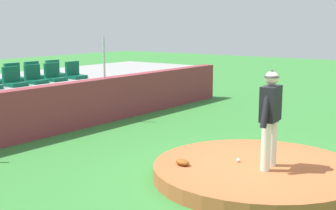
{
  "coord_description": "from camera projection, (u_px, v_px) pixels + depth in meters",
  "views": [
    {
      "loc": [
        -7.51,
        -3.54,
        2.8
      ],
      "look_at": [
        0.0,
        2.04,
        1.17
      ],
      "focal_mm": 49.53,
      "sensor_mm": 36.0,
      "label": 1
    }
  ],
  "objects": [
    {
      "name": "baseball",
      "position": [
        238.0,
        160.0,
        8.63
      ],
      "size": [
        0.07,
        0.07,
        0.07
      ],
      "primitive_type": "sphere",
      "color": "white",
      "rests_on": "pitchers_mound"
    },
    {
      "name": "stadium_chair_4",
      "position": [
        54.0,
        75.0,
        13.1
      ],
      "size": [
        0.48,
        0.44,
        0.5
      ],
      "rotation": [
        0.0,
        0.0,
        3.14
      ],
      "color": "#0D5C40",
      "rests_on": "bleacher_platform"
    },
    {
      "name": "stadium_chair_5",
      "position": [
        75.0,
        73.0,
        13.65
      ],
      "size": [
        0.48,
        0.44,
        0.5
      ],
      "rotation": [
        0.0,
        0.0,
        3.14
      ],
      "color": "#0D5C40",
      "rests_on": "bleacher_platform"
    },
    {
      "name": "pitchers_mound",
      "position": [
        257.0,
        172.0,
        8.48
      ],
      "size": [
        3.83,
        3.83,
        0.27
      ],
      "primitive_type": "cylinder",
      "color": "#AE5B31",
      "rests_on": "ground_plane"
    },
    {
      "name": "fielding_glove",
      "position": [
        183.0,
        162.0,
        8.43
      ],
      "size": [
        0.27,
        0.34,
        0.11
      ],
      "primitive_type": "ellipsoid",
      "rotation": [
        0.0,
        0.0,
        1.32
      ],
      "color": "brown",
      "rests_on": "pitchers_mound"
    },
    {
      "name": "stadium_chair_2",
      "position": [
        14.0,
        80.0,
        11.98
      ],
      "size": [
        0.48,
        0.44,
        0.5
      ],
      "rotation": [
        0.0,
        0.0,
        3.14
      ],
      "color": "#0D5C40",
      "rests_on": "bleacher_platform"
    },
    {
      "name": "stadium_chair_10",
      "position": [
        34.0,
        73.0,
        13.61
      ],
      "size": [
        0.48,
        0.44,
        0.5
      ],
      "rotation": [
        0.0,
        0.0,
        3.14
      ],
      "color": "#0D5C40",
      "rests_on": "bleacher_platform"
    },
    {
      "name": "brick_barrier",
      "position": [
        49.0,
        110.0,
        11.82
      ],
      "size": [
        15.47,
        0.4,
        1.27
      ],
      "primitive_type": "cube",
      "color": "brown",
      "rests_on": "ground_plane"
    },
    {
      "name": "pitcher",
      "position": [
        270.0,
        112.0,
        8.1
      ],
      "size": [
        0.79,
        0.3,
        1.76
      ],
      "rotation": [
        0.0,
        0.0,
        0.1
      ],
      "color": "silver",
      "rests_on": "pitchers_mound"
    },
    {
      "name": "fence_post_right",
      "position": [
        104.0,
        58.0,
        13.22
      ],
      "size": [
        0.06,
        0.06,
        1.17
      ],
      "primitive_type": "cylinder",
      "color": "silver",
      "rests_on": "brick_barrier"
    },
    {
      "name": "stadium_chair_9",
      "position": [
        14.0,
        75.0,
        13.07
      ],
      "size": [
        0.48,
        0.44,
        0.5
      ],
      "rotation": [
        0.0,
        0.0,
        3.14
      ],
      "color": "#0D5C40",
      "rests_on": "bleacher_platform"
    },
    {
      "name": "stadium_chair_3",
      "position": [
        35.0,
        77.0,
        12.55
      ],
      "size": [
        0.48,
        0.44,
        0.5
      ],
      "rotation": [
        0.0,
        0.0,
        3.14
      ],
      "color": "#0D5C40",
      "rests_on": "bleacher_platform"
    },
    {
      "name": "stadium_chair_11",
      "position": [
        55.0,
        71.0,
        14.17
      ],
      "size": [
        0.48,
        0.44,
        0.5
      ],
      "rotation": [
        0.0,
        0.0,
        3.14
      ],
      "color": "#0D5C40",
      "rests_on": "bleacher_platform"
    },
    {
      "name": "ground_plane",
      "position": [
        257.0,
        179.0,
        8.5
      ],
      "size": [
        60.0,
        60.0,
        0.0
      ],
      "primitive_type": "plane",
      "color": "#337B33"
    }
  ]
}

